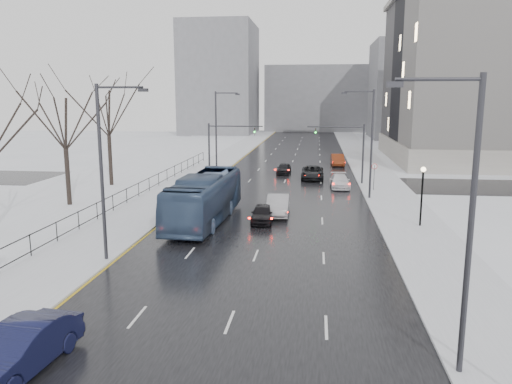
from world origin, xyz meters
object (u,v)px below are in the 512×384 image
at_px(mast_signal_right, 353,147).
at_px(sedan_right_distant, 338,160).
at_px(lamppost_r_mid, 422,188).
at_px(mast_signal_left, 219,145).
at_px(sedan_center_far, 284,168).
at_px(streetlight_l_far, 218,129).
at_px(streetlight_l_near, 105,164).
at_px(streetlight_r_mid, 369,139).
at_px(sedan_left_near, 21,349).
at_px(tree_park_e, 112,186).
at_px(sedan_right_cross, 312,173).
at_px(bus, 205,198).
at_px(sedan_right_far, 340,181).
at_px(sedan_right_near, 278,205).
at_px(tree_park_d, 70,206).
at_px(streetlight_r_near, 464,213).
at_px(sedan_center_near, 262,214).
at_px(no_uturn_sign, 374,169).

bearing_deg(mast_signal_right, sedan_right_distant, 93.72).
relative_size(lamppost_r_mid, mast_signal_left, 0.66).
bearing_deg(sedan_center_far, streetlight_l_far, -158.16).
height_order(streetlight_l_near, lamppost_r_mid, streetlight_l_near).
bearing_deg(streetlight_r_mid, streetlight_l_near, -129.24).
bearing_deg(sedan_left_near, tree_park_e, 114.44).
height_order(sedan_right_cross, sedan_right_distant, sedan_right_distant).
bearing_deg(sedan_left_near, streetlight_r_mid, 71.41).
bearing_deg(bus, mast_signal_right, 58.41).
xyz_separation_m(streetlight_l_far, sedan_right_far, (14.09, -6.40, -4.89)).
bearing_deg(sedan_right_near, sedan_right_distant, 78.10).
xyz_separation_m(tree_park_d, sedan_left_near, (11.44, -25.64, 0.87)).
height_order(streetlight_r_near, sedan_center_near, streetlight_r_near).
xyz_separation_m(tree_park_e, mast_signal_right, (25.53, 4.00, 4.11)).
distance_m(no_uturn_sign, sedan_center_far, 14.44).
xyz_separation_m(streetlight_r_mid, sedan_left_near, (-14.53, -31.64, -4.75)).
bearing_deg(streetlight_l_far, lamppost_r_mid, -48.94).
bearing_deg(sedan_center_far, tree_park_e, -145.86).
bearing_deg(sedan_right_cross, streetlight_l_far, 174.39).
relative_size(sedan_left_near, sedan_right_near, 1.02).
xyz_separation_m(sedan_left_near, sedan_right_far, (12.28, 37.25, -0.14)).
xyz_separation_m(streetlight_r_near, sedan_right_far, (-2.24, 35.60, -4.89)).
height_order(streetlight_r_near, no_uturn_sign, streetlight_r_near).
bearing_deg(tree_park_e, sedan_right_far, 3.81).
height_order(sedan_right_near, sedan_right_distant, sedan_right_near).
xyz_separation_m(tree_park_d, streetlight_r_near, (25.97, -24.00, 5.62)).
xyz_separation_m(mast_signal_right, mast_signal_left, (-14.65, 0.00, 0.00)).
bearing_deg(tree_park_d, streetlight_r_near, -42.75).
bearing_deg(sedan_center_far, mast_signal_left, -132.78).
bearing_deg(tree_park_d, tree_park_e, 92.29).
bearing_deg(sedan_right_near, sedan_center_near, -112.39).
xyz_separation_m(tree_park_e, sedan_right_cross, (21.23, 6.90, 0.80)).
relative_size(tree_park_d, tree_park_e, 0.93).
relative_size(streetlight_r_near, streetlight_l_far, 1.00).
distance_m(streetlight_l_far, sedan_right_cross, 12.24).
xyz_separation_m(mast_signal_right, sedan_right_far, (-1.40, -2.39, -3.38)).
bearing_deg(tree_park_e, streetlight_r_near, -52.21).
height_order(tree_park_d, sedan_center_near, tree_park_d).
bearing_deg(sedan_center_far, streetlight_l_near, -99.21).
xyz_separation_m(streetlight_l_near, sedan_right_distant, (14.52, 43.02, -4.78)).
height_order(mast_signal_left, sedan_left_near, mast_signal_left).
distance_m(bus, sedan_center_near, 4.46).
height_order(streetlight_r_mid, lamppost_r_mid, streetlight_r_mid).
xyz_separation_m(streetlight_r_near, mast_signal_left, (-15.49, 38.00, -1.51)).
height_order(sedan_left_near, sedan_right_cross, sedan_left_near).
relative_size(tree_park_d, bus, 0.96).
height_order(tree_park_e, sedan_center_far, tree_park_e).
xyz_separation_m(streetlight_l_near, sedan_center_far, (7.67, 34.57, -4.92)).
distance_m(tree_park_d, sedan_right_cross, 26.84).
relative_size(streetlight_l_near, sedan_right_near, 2.03).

